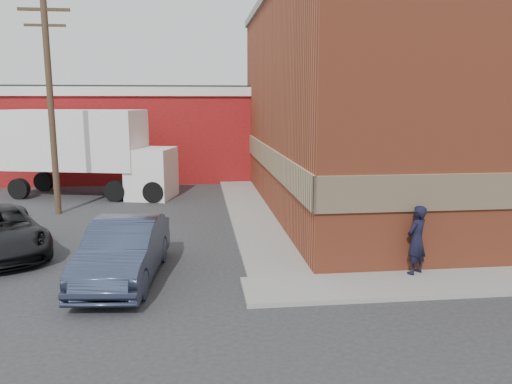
{
  "coord_description": "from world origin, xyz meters",
  "views": [
    {
      "loc": [
        -1.55,
        -12.56,
        4.72
      ],
      "look_at": [
        0.27,
        2.97,
        1.86
      ],
      "focal_mm": 35.0,
      "sensor_mm": 36.0,
      "label": 1
    }
  ],
  "objects_px": {
    "man": "(417,240)",
    "sedan": "(124,251)",
    "warehouse": "(127,132)",
    "brick_building": "(423,102)",
    "utility_pole": "(50,101)",
    "box_truck": "(91,147)"
  },
  "relations": [
    {
      "from": "man",
      "to": "warehouse",
      "type": "bearing_deg",
      "value": -98.06
    },
    {
      "from": "man",
      "to": "sedan",
      "type": "relative_size",
      "value": 0.38
    },
    {
      "from": "warehouse",
      "to": "man",
      "type": "distance_m",
      "value": 22.75
    },
    {
      "from": "brick_building",
      "to": "box_truck",
      "type": "relative_size",
      "value": 2.01
    },
    {
      "from": "man",
      "to": "sedan",
      "type": "xyz_separation_m",
      "value": [
        -7.79,
        0.75,
        -0.25
      ]
    },
    {
      "from": "warehouse",
      "to": "utility_pole",
      "type": "bearing_deg",
      "value": -97.77
    },
    {
      "from": "brick_building",
      "to": "utility_pole",
      "type": "bearing_deg",
      "value": 179.98
    },
    {
      "from": "warehouse",
      "to": "sedan",
      "type": "distance_m",
      "value": 19.75
    },
    {
      "from": "utility_pole",
      "to": "box_truck",
      "type": "bearing_deg",
      "value": 79.77
    },
    {
      "from": "utility_pole",
      "to": "box_truck",
      "type": "height_order",
      "value": "utility_pole"
    },
    {
      "from": "warehouse",
      "to": "utility_pole",
      "type": "distance_m",
      "value": 11.27
    },
    {
      "from": "box_truck",
      "to": "sedan",
      "type": "bearing_deg",
      "value": -61.36
    },
    {
      "from": "brick_building",
      "to": "utility_pole",
      "type": "distance_m",
      "value": 16.0
    },
    {
      "from": "utility_pole",
      "to": "sedan",
      "type": "xyz_separation_m",
      "value": [
        3.94,
        -8.5,
        -3.94
      ]
    },
    {
      "from": "sedan",
      "to": "box_truck",
      "type": "bearing_deg",
      "value": 110.02
    },
    {
      "from": "brick_building",
      "to": "warehouse",
      "type": "bearing_deg",
      "value": 142.8
    },
    {
      "from": "utility_pole",
      "to": "sedan",
      "type": "distance_m",
      "value": 10.16
    },
    {
      "from": "utility_pole",
      "to": "man",
      "type": "distance_m",
      "value": 15.39
    },
    {
      "from": "warehouse",
      "to": "man",
      "type": "bearing_deg",
      "value": -63.2
    },
    {
      "from": "man",
      "to": "box_truck",
      "type": "distance_m",
      "value": 17.21
    },
    {
      "from": "brick_building",
      "to": "warehouse",
      "type": "height_order",
      "value": "brick_building"
    },
    {
      "from": "man",
      "to": "box_truck",
      "type": "xyz_separation_m",
      "value": [
        -11.03,
        13.14,
        1.42
      ]
    }
  ]
}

